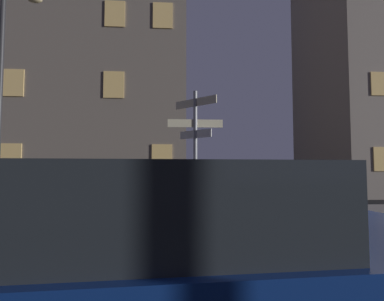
# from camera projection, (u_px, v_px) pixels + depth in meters

# --- Properties ---
(ground_plane) EXTENTS (80.00, 80.00, 0.00)m
(ground_plane) POSITION_uv_depth(u_px,v_px,m) (324.00, 280.00, 4.18)
(ground_plane) COLOR black
(sidewalk_kerb) EXTENTS (40.00, 2.92, 0.14)m
(sidewalk_kerb) POSITION_uv_depth(u_px,v_px,m) (232.00, 213.00, 10.27)
(sidewalk_kerb) COLOR gray
(sidewalk_kerb) RESTS_ON ground_plane
(signpost) EXTENTS (1.68, 1.16, 3.72)m
(signpost) POSITION_uv_depth(u_px,v_px,m) (195.00, 139.00, 9.58)
(signpost) COLOR gray
(signpost) RESTS_ON sidewalk_kerb
(street_lamp) EXTENTS (1.25, 0.28, 6.87)m
(street_lamp) POSITION_uv_depth(u_px,v_px,m) (5.00, 83.00, 9.64)
(street_lamp) COLOR #2D2D30
(street_lamp) RESTS_ON sidewalk_kerb
(car_near_left) EXTENTS (4.36, 2.21, 1.48)m
(car_near_left) POSITION_uv_depth(u_px,v_px,m) (148.00, 275.00, 1.93)
(car_near_left) COLOR navy
(car_near_left) RESTS_ON ground_plane
(cyclist) EXTENTS (1.82, 0.35, 1.61)m
(cyclist) POSITION_uv_depth(u_px,v_px,m) (215.00, 199.00, 7.61)
(cyclist) COLOR black
(cyclist) RESTS_ON ground_plane
(building_left_block) EXTENTS (8.63, 6.74, 19.27)m
(building_left_block) POSITION_uv_depth(u_px,v_px,m) (106.00, 23.00, 17.65)
(building_left_block) COLOR #6B6056
(building_left_block) RESTS_ON ground_plane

